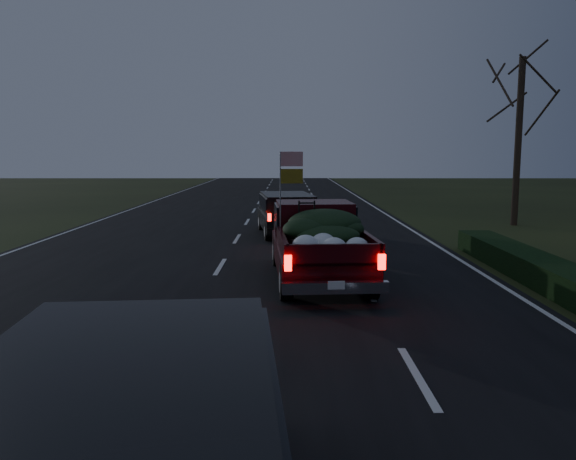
# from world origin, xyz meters

# --- Properties ---
(ground) EXTENTS (120.00, 120.00, 0.00)m
(ground) POSITION_xyz_m (0.00, 0.00, 0.00)
(ground) COLOR black
(ground) RESTS_ON ground
(road_asphalt) EXTENTS (14.00, 120.00, 0.02)m
(road_asphalt) POSITION_xyz_m (0.00, 0.00, 0.01)
(road_asphalt) COLOR black
(road_asphalt) RESTS_ON ground
(hedge_row) EXTENTS (1.00, 10.00, 0.60)m
(hedge_row) POSITION_xyz_m (7.80, 3.00, 0.30)
(hedge_row) COLOR black
(hedge_row) RESTS_ON ground
(bare_tree_far) EXTENTS (3.60, 3.60, 7.00)m
(bare_tree_far) POSITION_xyz_m (11.50, 14.00, 5.23)
(bare_tree_far) COLOR black
(bare_tree_far) RESTS_ON ground
(pickup_truck) EXTENTS (2.35, 5.37, 2.76)m
(pickup_truck) POSITION_xyz_m (2.56, 3.52, 1.03)
(pickup_truck) COLOR black
(pickup_truck) RESTS_ON ground
(lead_suv) EXTENTS (2.37, 4.60, 1.27)m
(lead_suv) POSITION_xyz_m (1.76, 11.01, 0.96)
(lead_suv) COLOR black
(lead_suv) RESTS_ON ground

